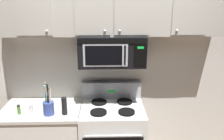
{
  "coord_description": "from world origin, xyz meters",
  "views": [
    {
      "loc": [
        -0.08,
        -2.19,
        2.18
      ],
      "look_at": [
        0.0,
        0.49,
        1.35
      ],
      "focal_mm": 38.57,
      "sensor_mm": 36.0,
      "label": 1
    }
  ],
  "objects_px": {
    "salt_shaker": "(31,109)",
    "spice_jar": "(19,110)",
    "over_range_microwave": "(112,50)",
    "stove_range": "(112,139)",
    "utensil_crock_blue": "(48,106)",
    "pepper_mill": "(64,106)"
  },
  "relations": [
    {
      "from": "salt_shaker",
      "to": "spice_jar",
      "type": "xyz_separation_m",
      "value": [
        -0.13,
        -0.02,
        0.01
      ]
    },
    {
      "from": "over_range_microwave",
      "to": "salt_shaker",
      "type": "distance_m",
      "value": 1.14
    },
    {
      "from": "stove_range",
      "to": "over_range_microwave",
      "type": "bearing_deg",
      "value": 90.14
    },
    {
      "from": "utensil_crock_blue",
      "to": "salt_shaker",
      "type": "xyz_separation_m",
      "value": [
        -0.21,
        0.04,
        -0.05
      ]
    },
    {
      "from": "salt_shaker",
      "to": "stove_range",
      "type": "bearing_deg",
      "value": 6.97
    },
    {
      "from": "over_range_microwave",
      "to": "pepper_mill",
      "type": "xyz_separation_m",
      "value": [
        -0.54,
        -0.27,
        -0.57
      ]
    },
    {
      "from": "salt_shaker",
      "to": "over_range_microwave",
      "type": "bearing_deg",
      "value": 13.94
    },
    {
      "from": "stove_range",
      "to": "over_range_microwave",
      "type": "distance_m",
      "value": 1.11
    },
    {
      "from": "stove_range",
      "to": "over_range_microwave",
      "type": "relative_size",
      "value": 1.47
    },
    {
      "from": "salt_shaker",
      "to": "spice_jar",
      "type": "relative_size",
      "value": 0.88
    },
    {
      "from": "salt_shaker",
      "to": "pepper_mill",
      "type": "bearing_deg",
      "value": -5.99
    },
    {
      "from": "utensil_crock_blue",
      "to": "salt_shaker",
      "type": "distance_m",
      "value": 0.22
    },
    {
      "from": "stove_range",
      "to": "utensil_crock_blue",
      "type": "bearing_deg",
      "value": -168.19
    },
    {
      "from": "stove_range",
      "to": "over_range_microwave",
      "type": "height_order",
      "value": "over_range_microwave"
    },
    {
      "from": "stove_range",
      "to": "spice_jar",
      "type": "xyz_separation_m",
      "value": [
        -1.06,
        -0.13,
        0.49
      ]
    },
    {
      "from": "over_range_microwave",
      "to": "pepper_mill",
      "type": "bearing_deg",
      "value": -153.42
    },
    {
      "from": "pepper_mill",
      "to": "spice_jar",
      "type": "height_order",
      "value": "pepper_mill"
    },
    {
      "from": "utensil_crock_blue",
      "to": "pepper_mill",
      "type": "distance_m",
      "value": 0.18
    },
    {
      "from": "over_range_microwave",
      "to": "spice_jar",
      "type": "xyz_separation_m",
      "value": [
        -1.05,
        -0.25,
        -0.62
      ]
    },
    {
      "from": "salt_shaker",
      "to": "spice_jar",
      "type": "distance_m",
      "value": 0.13
    },
    {
      "from": "spice_jar",
      "to": "stove_range",
      "type": "bearing_deg",
      "value": 7.24
    },
    {
      "from": "stove_range",
      "to": "spice_jar",
      "type": "distance_m",
      "value": 1.17
    }
  ]
}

